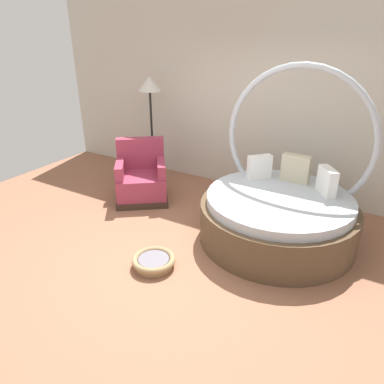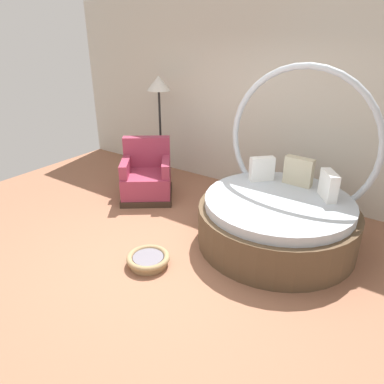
% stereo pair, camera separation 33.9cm
% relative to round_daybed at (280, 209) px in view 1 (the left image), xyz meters
% --- Properties ---
extents(ground_plane, '(8.00, 8.00, 0.02)m').
position_rel_round_daybed_xyz_m(ground_plane, '(-0.92, -1.13, -0.43)').
color(ground_plane, '#936047').
extents(back_wall, '(8.00, 0.12, 3.04)m').
position_rel_round_daybed_xyz_m(back_wall, '(-0.92, 1.40, 1.10)').
color(back_wall, beige).
rests_on(back_wall, ground_plane).
extents(round_daybed, '(1.99, 1.99, 2.19)m').
position_rel_round_daybed_xyz_m(round_daybed, '(0.00, 0.00, 0.00)').
color(round_daybed, brown).
rests_on(round_daybed, ground_plane).
extents(red_armchair, '(1.12, 1.12, 0.94)m').
position_rel_round_daybed_xyz_m(red_armchair, '(-2.30, 0.05, -0.09)').
color(red_armchair, '#38281E').
rests_on(red_armchair, ground_plane).
extents(pet_basket, '(0.51, 0.51, 0.13)m').
position_rel_round_daybed_xyz_m(pet_basket, '(-1.02, -1.38, -0.34)').
color(pet_basket, '#9E7F56').
rests_on(pet_basket, ground_plane).
extents(floor_lamp, '(0.40, 0.40, 1.82)m').
position_rel_round_daybed_xyz_m(floor_lamp, '(-2.66, 0.87, 1.12)').
color(floor_lamp, black).
rests_on(floor_lamp, ground_plane).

